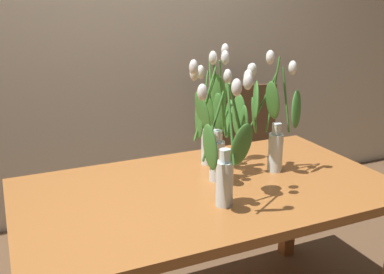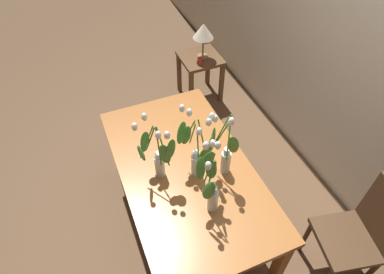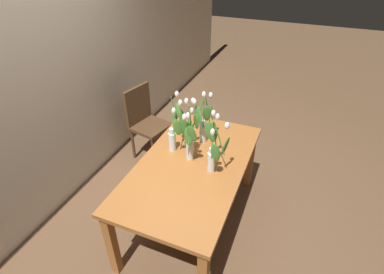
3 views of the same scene
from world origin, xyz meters
TOP-DOWN VIEW (x-y plane):
  - room_wall_rear at (0.00, 1.43)m, footprint 9.00×0.10m
  - dining_table at (0.00, 0.00)m, footprint 1.60×0.90m
  - tulip_vase_0 at (0.13, 0.22)m, footprint 0.21×0.17m
  - tulip_vase_1 at (0.34, 0.03)m, footprint 0.25×0.18m
  - tulip_vase_2 at (0.06, 0.05)m, footprint 0.24×0.23m
  - tulip_vase_3 at (-0.01, -0.19)m, footprint 0.26×0.25m
  - dining_chair at (0.82, 0.96)m, footprint 0.48×0.48m

SIDE VIEW (x-z plane):
  - dining_chair at x=0.82m, z-range 0.06..0.99m
  - dining_table at x=0.00m, z-range 0.28..1.02m
  - tulip_vase_0 at x=0.13m, z-range 0.67..1.25m
  - tulip_vase_3 at x=-0.01m, z-range 0.70..1.22m
  - tulip_vase_2 at x=0.06m, z-range 0.68..1.24m
  - tulip_vase_1 at x=0.34m, z-range 0.68..1.25m
  - room_wall_rear at x=0.00m, z-range 0.00..2.70m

